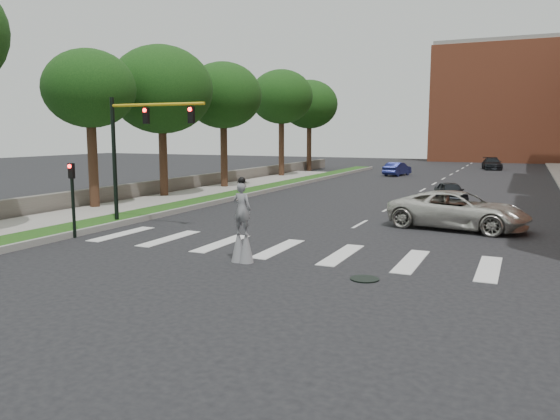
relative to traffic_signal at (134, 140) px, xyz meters
The scene contains 19 objects.
ground_plane 11.04m from the traffic_signal, 17.05° to the right, with size 160.00×160.00×0.00m, color black.
grass_median 17.56m from the traffic_signal, 95.77° to the left, with size 2.00×60.00×0.25m, color #1C4413.
median_curb 17.48m from the traffic_signal, 92.25° to the left, with size 0.20×60.00×0.28m, color gray.
sidewalk_left 9.37m from the traffic_signal, 123.98° to the left, with size 4.00×60.00×0.18m, color gray.
stone_wall 20.64m from the traffic_signal, 110.80° to the left, with size 0.50×56.00×1.10m, color #5C574F.
manhole 14.33m from the traffic_signal, 21.36° to the right, with size 0.90×0.90×0.04m, color black.
building_backdrop 76.80m from the traffic_signal, 78.12° to the left, with size 26.00×14.00×18.00m, color #BC5D3B.
traffic_signal is the anchor object (origin of this frame).
secondary_signal 4.17m from the traffic_signal, 98.43° to the right, with size 0.25×0.21×3.23m.
stilt_performer 9.83m from the traffic_signal, 28.65° to the right, with size 0.84×0.54×3.00m.
suv_crossing 15.77m from the traffic_signal, 21.44° to the left, with size 2.95×6.41×1.78m, color beige.
car_near 21.10m from the traffic_signal, 52.42° to the left, with size 1.51×3.75×1.28m, color black.
car_mid 37.50m from the traffic_signal, 82.76° to the left, with size 1.50×4.29×1.41m, color navy.
car_far 53.53m from the traffic_signal, 75.54° to the left, with size 2.07×5.08×1.48m, color black.
tree_1 7.61m from the traffic_signal, 148.62° to the left, with size 5.29×5.29×9.28m.
tree_2 12.19m from the traffic_signal, 119.62° to the left, with size 7.01×7.01×10.41m.
tree_3 18.65m from the traffic_signal, 106.56° to the left, with size 6.19×6.19×10.12m.
tree_4 31.05m from the traffic_signal, 100.81° to the left, with size 6.40×6.40×10.85m.
tree_5 40.71m from the traffic_signal, 99.26° to the left, with size 6.68×6.68×10.70m.
Camera 1 is at (7.33, -18.04, 4.50)m, focal length 35.00 mm.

